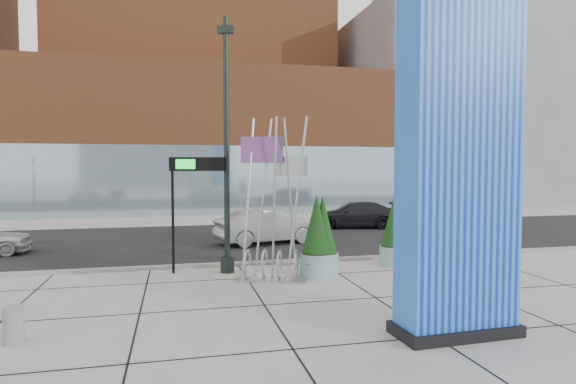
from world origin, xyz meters
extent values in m
plane|color=#9E9991|center=(0.00, 0.00, 0.00)|extent=(160.00, 160.00, 0.00)
cube|color=black|center=(0.00, 10.00, 0.01)|extent=(80.00, 12.00, 0.02)
cube|color=gray|center=(0.00, 4.00, 0.06)|extent=(80.00, 0.30, 0.12)
cube|color=#97512B|center=(1.00, 27.00, 5.50)|extent=(34.00, 10.00, 11.00)
cube|color=#8CA5B2|center=(1.00, 22.20, 2.50)|extent=(34.00, 0.60, 5.00)
cube|color=slate|center=(26.00, 32.00, 9.00)|extent=(20.00, 18.00, 18.00)
cube|color=#0C2AB8|center=(4.46, -3.98, 4.27)|extent=(2.41, 1.06, 8.54)
cube|color=black|center=(4.46, -3.98, 0.12)|extent=(2.61, 1.26, 0.24)
cylinder|color=black|center=(0.50, 3.00, 4.14)|extent=(0.19, 0.19, 8.29)
cylinder|color=black|center=(0.50, 3.00, 0.26)|extent=(0.46, 0.46, 0.52)
cube|color=black|center=(0.50, 3.00, 7.87)|extent=(0.56, 0.39, 0.23)
cube|color=#B4B7B9|center=(1.74, 1.71, 0.03)|extent=(2.44, 1.80, 0.06)
cylinder|color=#B4B7B9|center=(1.04, 1.51, 2.50)|extent=(0.09, 0.09, 4.99)
cylinder|color=#B4B7B9|center=(1.44, 1.86, 2.50)|extent=(0.09, 0.09, 4.99)
cylinder|color=#B4B7B9|center=(1.84, 1.61, 2.50)|extent=(0.09, 0.09, 4.99)
cylinder|color=#B4B7B9|center=(2.29, 1.91, 2.50)|extent=(0.09, 0.09, 4.99)
cylinder|color=#B4B7B9|center=(2.54, 1.46, 2.50)|extent=(0.09, 0.09, 4.99)
torus|color=#B4B7B9|center=(0.99, 1.61, 0.48)|extent=(0.38, 0.88, 0.91)
torus|color=#B4B7B9|center=(1.49, 1.81, 0.48)|extent=(0.38, 0.88, 0.91)
torus|color=#B4B7B9|center=(1.99, 1.61, 0.48)|extent=(0.38, 0.88, 0.91)
torus|color=#B4B7B9|center=(2.49, 1.81, 0.48)|extent=(0.38, 0.88, 0.91)
cube|color=red|center=(1.44, 1.71, 3.99)|extent=(1.26, 0.41, 0.80)
cube|color=#B4B7B9|center=(2.34, 1.81, 3.49)|extent=(0.92, 0.49, 0.60)
cylinder|color=gray|center=(-4.27, -2.45, 0.37)|extent=(0.38, 0.38, 0.75)
cylinder|color=black|center=(-1.23, 3.27, 1.87)|extent=(0.09, 0.09, 3.74)
cube|color=black|center=(-0.43, 3.27, 3.56)|extent=(1.78, 0.53, 0.45)
cube|color=#19D833|center=(-0.78, 3.17, 3.56)|extent=(0.61, 0.15, 0.31)
cylinder|color=#80ACAC|center=(6.32, 2.78, 0.34)|extent=(0.97, 0.97, 0.68)
cylinder|color=black|center=(6.32, 2.78, 0.68)|extent=(0.90, 0.90, 0.06)
cone|color=black|center=(6.32, 2.78, 1.56)|extent=(0.88, 0.88, 1.75)
cylinder|color=#80ACAC|center=(3.20, 1.80, 0.37)|extent=(1.04, 1.04, 0.73)
cylinder|color=black|center=(3.20, 1.80, 0.73)|extent=(0.96, 0.96, 0.06)
cone|color=black|center=(3.20, 1.80, 1.67)|extent=(0.94, 0.94, 1.88)
cylinder|color=#80ACAC|center=(3.43, 1.91, 0.36)|extent=(1.03, 1.03, 0.72)
cylinder|color=black|center=(3.43, 1.91, 0.72)|extent=(0.95, 0.95, 0.06)
cone|color=black|center=(3.43, 1.91, 1.65)|extent=(0.93, 0.93, 1.85)
imported|color=#97999E|center=(2.93, 8.50, 0.78)|extent=(4.98, 2.71, 1.56)
imported|color=black|center=(8.78, 12.92, 0.73)|extent=(5.37, 3.05, 1.47)
camera|label=1|loc=(-1.15, -12.71, 3.47)|focal=30.00mm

